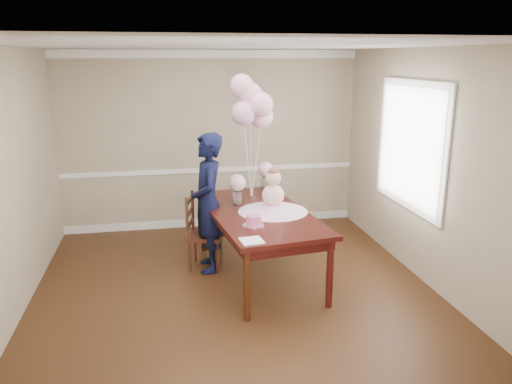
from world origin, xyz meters
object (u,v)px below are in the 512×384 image
dining_table_top (258,213)px  dining_chair_seat (205,236)px  woman (208,203)px  birthday_cake (254,220)px

dining_table_top → dining_chair_seat: dining_table_top is taller
dining_table_top → woman: (-0.57, 0.30, 0.07)m
birthday_cake → woman: woman is taller
dining_table_top → birthday_cake: bearing=-114.0°
birthday_cake → dining_chair_seat: bearing=117.3°
birthday_cake → dining_chair_seat: size_ratio=0.40×
birthday_cake → woman: (-0.42, 0.82, -0.02)m
dining_table_top → dining_chair_seat: size_ratio=5.28×
dining_chair_seat → birthday_cake: bearing=-47.2°
dining_table_top → birthday_cake: (-0.15, -0.52, 0.09)m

